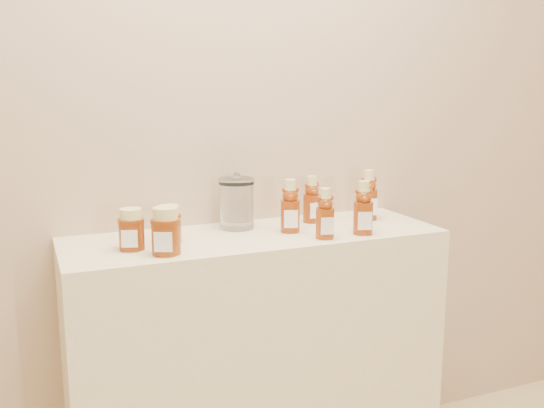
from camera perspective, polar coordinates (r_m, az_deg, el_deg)
name	(u,v)px	position (r m, az deg, el deg)	size (l,w,h in m)	color
wall_back	(234,90)	(2.06, -3.63, 10.68)	(3.50, 0.02, 2.70)	tan
display_table	(257,366)	(2.08, -1.46, -14.97)	(1.20, 0.40, 0.90)	beige
bear_bottle_back_left	(290,202)	(1.93, 1.73, 0.15)	(0.07, 0.07, 0.19)	#6A2508
bear_bottle_back_mid	(312,196)	(2.08, 3.76, 0.74)	(0.06, 0.06, 0.18)	#6A2508
bear_bottle_back_right	(368,192)	(2.14, 9.06, 1.16)	(0.07, 0.07, 0.20)	#6A2508
bear_bottle_front_left	(325,210)	(1.86, 5.02, -0.58)	(0.06, 0.06, 0.18)	#6A2508
bear_bottle_front_right	(363,204)	(1.93, 8.60, -0.01)	(0.07, 0.07, 0.19)	#6A2508
honey_jar_left	(131,229)	(1.78, -13.10, -2.32)	(0.08, 0.08, 0.12)	#6A2508
honey_jar_back	(169,224)	(1.83, -9.63, -1.89)	(0.07, 0.07, 0.11)	#6A2508
honey_jar_front	(166,231)	(1.71, -9.96, -2.51)	(0.08, 0.08, 0.13)	#6A2508
glass_canister	(237,201)	(1.99, -3.33, 0.27)	(0.12, 0.12, 0.18)	white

